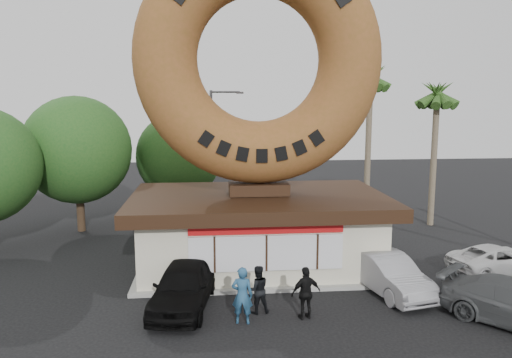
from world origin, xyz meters
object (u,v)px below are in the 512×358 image
object	(u,v)px
giant_donut	(259,60)
person_right	(306,293)
person_left	(242,295)
car_black	(183,286)
street_lamp	(214,147)
car_white	(497,259)
donut_shop	(259,228)
car_silver	(388,274)
person_center	(257,289)

from	to	relation	value
giant_donut	person_right	size ratio (longest dim) A/B	5.78
person_left	person_right	xyz separation A→B (m)	(2.19, 0.16, -0.06)
person_left	car_black	world-z (taller)	person_left
street_lamp	person_right	size ratio (longest dim) A/B	4.37
car_black	car_white	size ratio (longest dim) A/B	1.10
car_black	car_white	xyz separation A→B (m)	(13.36, 2.48, -0.21)
person_right	street_lamp	bearing A→B (deg)	-93.60
person_right	car_black	bearing A→B (deg)	-31.57
giant_donut	person_left	xyz separation A→B (m)	(-1.12, -5.78, -8.11)
donut_shop	street_lamp	size ratio (longest dim) A/B	1.40
car_black	car_silver	xyz separation A→B (m)	(7.86, 0.73, -0.06)
street_lamp	person_center	distance (m)	15.49
car_white	person_right	bearing A→B (deg)	99.10
person_center	person_right	xyz separation A→B (m)	(1.60, -0.62, 0.06)
giant_donut	person_center	xyz separation A→B (m)	(-0.53, -5.00, -8.24)
donut_shop	person_left	bearing A→B (deg)	-101.00
person_center	person_left	bearing A→B (deg)	44.43
person_left	car_black	bearing A→B (deg)	-27.30
donut_shop	car_black	size ratio (longest dim) A/B	2.37
giant_donut	car_black	distance (m)	9.85
giant_donut	car_silver	xyz separation A→B (m)	(4.71, -3.57, -8.35)
person_right	giant_donut	bearing A→B (deg)	-93.44
giant_donut	car_white	distance (m)	13.40
car_black	car_white	bearing A→B (deg)	19.72
giant_donut	person_right	xyz separation A→B (m)	(1.07, -5.62, -8.18)
car_silver	car_white	bearing A→B (deg)	4.80
donut_shop	street_lamp	world-z (taller)	street_lamp
person_right	car_silver	xyz separation A→B (m)	(3.64, 2.05, -0.17)
giant_donut	person_right	distance (m)	9.98
car_white	street_lamp	bearing A→B (deg)	32.09
car_black	giant_donut	bearing A→B (deg)	62.94
person_left	car_black	xyz separation A→B (m)	(-2.03, 1.48, -0.17)
street_lamp	car_black	distance (m)	14.82
street_lamp	car_white	distance (m)	17.32
street_lamp	car_white	xyz separation A→B (m)	(12.06, -11.82, -3.89)
car_black	car_white	distance (m)	13.59
giant_donut	car_white	size ratio (longest dim) A/B	2.47
street_lamp	person_right	world-z (taller)	street_lamp
person_left	car_silver	world-z (taller)	person_left
person_center	street_lamp	bearing A→B (deg)	-93.52
donut_shop	car_black	world-z (taller)	donut_shop
car_silver	car_white	distance (m)	5.77
car_silver	street_lamp	bearing A→B (deg)	102.91
street_lamp	person_center	size ratio (longest dim) A/B	4.66
donut_shop	car_silver	size ratio (longest dim) A/B	2.48
giant_donut	person_left	world-z (taller)	giant_donut
person_center	car_silver	distance (m)	5.43
person_left	car_black	distance (m)	2.52
giant_donut	person_center	size ratio (longest dim) A/B	6.17
donut_shop	person_center	xyz separation A→B (m)	(-0.53, -4.98, -0.91)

